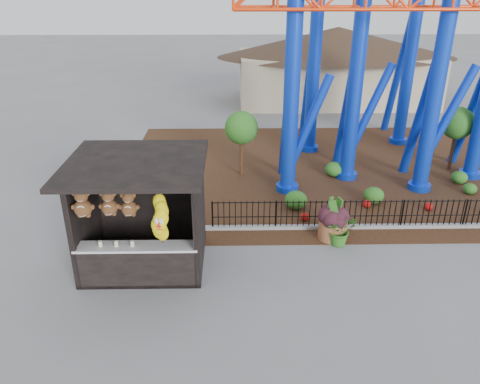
{
  "coord_description": "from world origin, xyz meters",
  "views": [
    {
      "loc": [
        -0.57,
        -10.04,
        7.28
      ],
      "look_at": [
        -0.36,
        1.5,
        2.0
      ],
      "focal_mm": 35.0,
      "sensor_mm": 36.0,
      "label": 1
    }
  ],
  "objects_px": {
    "prize_booth": "(141,218)",
    "potted_plant": "(340,229)",
    "roller_coaster": "(387,4)",
    "terracotta_planter": "(332,229)"
  },
  "relations": [
    {
      "from": "terracotta_planter",
      "to": "potted_plant",
      "type": "relative_size",
      "value": 0.88
    },
    {
      "from": "prize_booth",
      "to": "roller_coaster",
      "type": "height_order",
      "value": "roller_coaster"
    },
    {
      "from": "prize_booth",
      "to": "terracotta_planter",
      "type": "relative_size",
      "value": 4.03
    },
    {
      "from": "roller_coaster",
      "to": "potted_plant",
      "type": "height_order",
      "value": "roller_coaster"
    },
    {
      "from": "prize_booth",
      "to": "terracotta_planter",
      "type": "bearing_deg",
      "value": 15.19
    },
    {
      "from": "potted_plant",
      "to": "roller_coaster",
      "type": "bearing_deg",
      "value": 56.63
    },
    {
      "from": "roller_coaster",
      "to": "terracotta_planter",
      "type": "xyz_separation_m",
      "value": [
        -2.63,
        -5.81,
        -6.13
      ]
    },
    {
      "from": "prize_booth",
      "to": "roller_coaster",
      "type": "bearing_deg",
      "value": 41.99
    },
    {
      "from": "prize_booth",
      "to": "potted_plant",
      "type": "bearing_deg",
      "value": 11.42
    },
    {
      "from": "prize_booth",
      "to": "potted_plant",
      "type": "height_order",
      "value": "prize_booth"
    }
  ]
}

